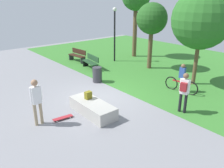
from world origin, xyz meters
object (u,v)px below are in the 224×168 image
Objects in this scene: tree_leaning_ash at (152,19)px; pedestrian_with_backpack at (184,89)px; backpack_on_ledge at (88,95)px; tree_broad_elm at (202,19)px; cyclist_on_bicycle at (182,80)px; skateboard_by_ledge at (63,118)px; lamp_post at (115,29)px; park_bench_center_lawn at (91,62)px; skater_performing_trick at (36,99)px; concrete_ledge at (93,108)px; park_bench_near_lamppost at (78,55)px; trash_bin at (97,75)px.

pedestrian_with_backpack is (5.24, -3.82, -2.19)m from tree_leaning_ash.
tree_broad_elm reaches higher than backpack_on_ledge.
cyclist_on_bicycle is at bearing -20.46° from backpack_on_ledge.
skateboard_by_ledge is 8.39m from tree_broad_elm.
lamp_post is (-6.59, -0.23, -1.11)m from tree_broad_elm.
backpack_on_ledge is at bearing -105.74° from cyclist_on_bicycle.
tree_leaning_ash reaches higher than park_bench_center_lawn.
lamp_post is at bearing 122.61° from skater_performing_trick.
tree_leaning_ash reaches higher than backpack_on_ledge.
backpack_on_ledge reaches higher than concrete_ledge.
cyclist_on_bicycle is at bearing 6.17° from park_bench_near_lamppost.
park_bench_near_lamppost is (-2.22, 0.30, 0.00)m from park_bench_center_lawn.
backpack_on_ledge is 0.19× the size of park_bench_center_lawn.
park_bench_near_lamppost is (-7.57, 3.93, 0.22)m from concrete_ledge.
tree_broad_elm is 6.23m from trash_bin.
backpack_on_ledge is 7.62m from tree_leaning_ash.
lamp_post is (-5.49, 7.34, 2.34)m from skateboard_by_ledge.
lamp_post is 2.25× the size of pedestrian_with_backpack.
tree_broad_elm is at bearing -14.85° from backpack_on_ledge.
concrete_ledge is 8.53m from park_bench_near_lamppost.
tree_broad_elm reaches higher than pedestrian_with_backpack.
concrete_ledge is at bearing -96.52° from tree_broad_elm.
park_bench_center_lawn is at bearing 129.75° from skater_performing_trick.
cyclist_on_bicycle is (3.88, -1.93, -2.61)m from tree_leaning_ash.
concrete_ledge is 2.79× the size of skateboard_by_ledge.
skater_performing_trick is at bearing -104.99° from skateboard_by_ledge.
skateboard_by_ledge is 0.45× the size of cyclist_on_bicycle.
tree_leaning_ash is at bearing 143.95° from pedestrian_with_backpack.
skater_performing_trick reaches higher than skateboard_by_ledge.
park_bench_near_lamppost is at bearing 152.54° from concrete_ledge.
backpack_on_ledge is 0.08× the size of lamp_post.
park_bench_center_lawn is at bearing -78.56° from lamp_post.
tree_broad_elm is at bearing 46.90° from trash_bin.
tree_broad_elm is 3.26m from cyclist_on_bicycle.
tree_broad_elm is 1.29× the size of lamp_post.
pedestrian_with_backpack is (2.32, 2.97, 0.79)m from concrete_ledge.
park_bench_near_lamppost is at bearing -173.83° from cyclist_on_bicycle.
backpack_on_ledge is at bearing 84.63° from skater_performing_trick.
cyclist_on_bicycle is (6.81, -1.29, -1.77)m from lamp_post.
tree_broad_elm is 2.79× the size of cyclist_on_bicycle.
backpack_on_ledge is 8.35m from lamp_post.
skater_performing_trick is 7.12m from cyclist_on_bicycle.
tree_leaning_ash reaches higher than skateboard_by_ledge.
skateboard_by_ledge is at bearing -35.47° from park_bench_near_lamppost.
backpack_on_ledge is at bearing 170.02° from concrete_ledge.
concrete_ledge is 1.27m from skateboard_by_ledge.
park_bench_near_lamppost is at bearing 174.44° from pedestrian_with_backpack.
park_bench_center_lawn is 0.95× the size of pedestrian_with_backpack.
tree_leaning_ash reaches higher than trash_bin.
cyclist_on_bicycle reaches higher than park_bench_center_lawn.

